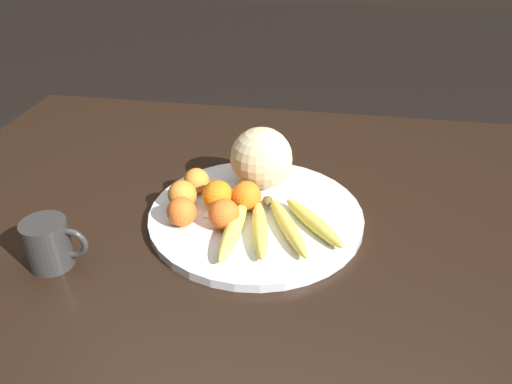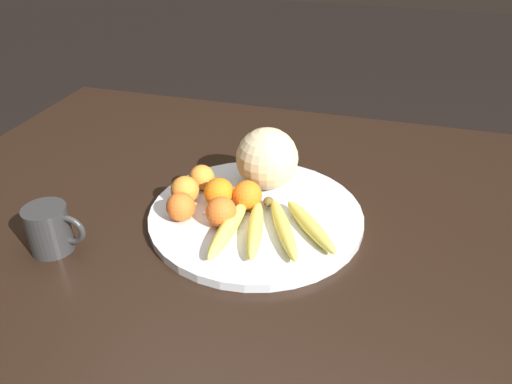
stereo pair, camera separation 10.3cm
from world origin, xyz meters
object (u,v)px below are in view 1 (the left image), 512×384
Objects in this scene: orange_front_left at (182,195)px; orange_mid_center at (218,195)px; melon at (261,158)px; orange_back_right at (182,212)px; orange_top_small at (246,196)px; produce_tag at (223,217)px; orange_back_left at (196,181)px; ceramic_mug at (49,244)px; banana_bunch at (272,226)px; orange_front_right at (224,214)px; kitchen_table at (268,237)px; fruit_bowl at (256,215)px.

orange_front_left is 0.08m from orange_mid_center.
melon is 2.16× the size of orange_mid_center.
orange_back_right is at bearing -129.49° from orange_mid_center.
orange_top_small is (0.12, 0.08, 0.00)m from orange_back_right.
melon is 2.22× the size of orange_top_small.
orange_mid_center is 1.07× the size of orange_back_right.
orange_back_right reaches higher than produce_tag.
orange_back_left reaches higher than produce_tag.
orange_top_small reaches higher than produce_tag.
ceramic_mug is (-0.33, -0.22, -0.00)m from orange_top_small.
banana_bunch is at bearing 19.52° from ceramic_mug.
orange_front_right is 0.05m from produce_tag.
orange_back_right is 0.75× the size of produce_tag.
banana_bunch is 0.11m from orange_top_small.
orange_front_left reaches higher than orange_back_right.
orange_front_right is 1.00× the size of orange_top_small.
orange_back_left is at bearing -142.81° from banana_bunch.
kitchen_table is at bearing -6.35° from orange_back_left.
orange_front_left reaches higher than kitchen_table.
orange_mid_center is at bearing 38.11° from ceramic_mug.
orange_top_small reaches higher than orange_front_left.
orange_back_right is 0.96× the size of orange_top_small.
banana_bunch is at bearing -17.01° from orange_front_left.
orange_front_left is at bearing 105.64° from orange_back_right.
ceramic_mug is (-0.29, -0.18, 0.03)m from produce_tag.
kitchen_table is at bearing 61.98° from fruit_bowl.
orange_back_right reaches higher than kitchen_table.
orange_back_right is at bearing -74.36° from orange_front_left.
banana_bunch is 4.07× the size of orange_back_right.
banana_bunch is at bearing -28.92° from orange_mid_center.
orange_back_right is (-0.09, -0.00, -0.00)m from orange_front_right.
fruit_bowl is at bearing 30.38° from produce_tag.
fruit_bowl is 3.24× the size of melon.
melon is 0.20m from orange_front_left.
melon reaches higher than ceramic_mug.
melon is 0.47m from ceramic_mug.
orange_top_small is at bearing -98.88° from melon.
orange_mid_center is (-0.10, -0.04, 0.13)m from kitchen_table.
orange_front_right is 0.78× the size of produce_tag.
orange_front_left is at bearing -142.07° from melon.
orange_front_right is at bearing -111.09° from banana_bunch.
orange_front_left is at bearing 46.30° from ceramic_mug.
melon is at bearing 37.93° from orange_front_left.
banana_bunch is 3.79× the size of orange_mid_center.
melon is 2.22× the size of orange_front_right.
ceramic_mug reaches higher than fruit_bowl.
melon is at bearing 74.94° from orange_front_right.
produce_tag is at bearing -135.63° from orange_top_small.
produce_tag reaches higher than kitchen_table.
fruit_bowl is 0.09m from orange_front_right.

